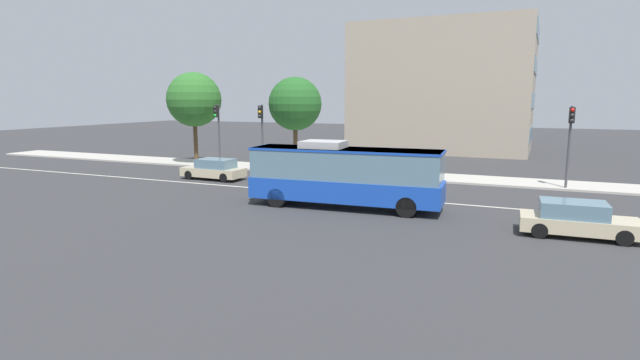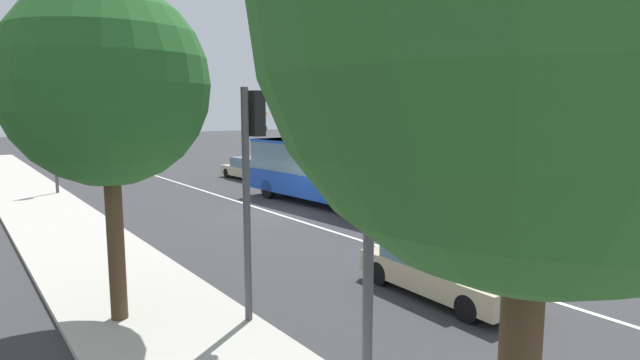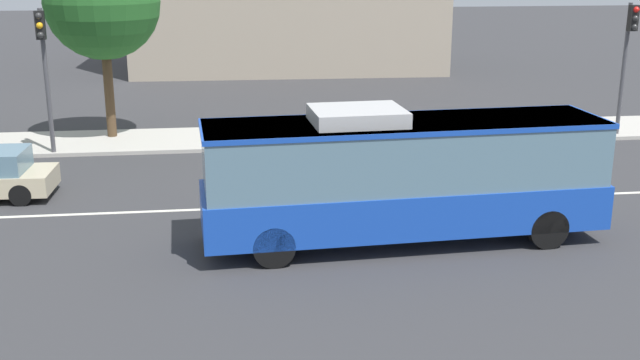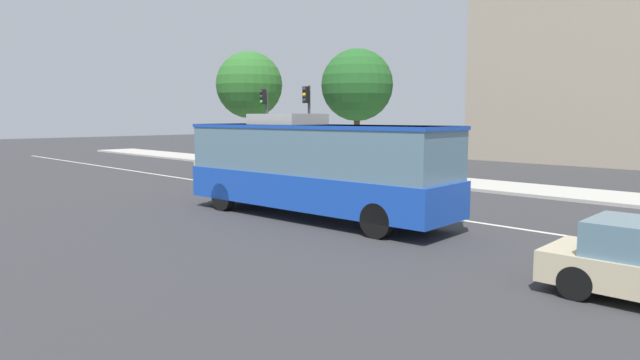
# 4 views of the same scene
# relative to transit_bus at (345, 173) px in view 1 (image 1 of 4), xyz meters

# --- Properties ---
(ground_plane) EXTENTS (160.00, 160.00, 0.00)m
(ground_plane) POSITION_rel_transit_bus_xyz_m (-0.35, 3.10, -1.81)
(ground_plane) COLOR #333335
(sidewalk_kerb) EXTENTS (80.00, 3.70, 0.14)m
(sidewalk_kerb) POSITION_rel_transit_bus_xyz_m (-0.35, 11.50, -1.74)
(sidewalk_kerb) COLOR #B2ADA3
(sidewalk_kerb) RESTS_ON ground_plane
(lane_centre_line) EXTENTS (76.00, 0.16, 0.01)m
(lane_centre_line) POSITION_rel_transit_bus_xyz_m (-0.35, 3.10, -1.80)
(lane_centre_line) COLOR silver
(lane_centre_line) RESTS_ON ground_plane
(transit_bus) EXTENTS (10.13, 3.06, 3.46)m
(transit_bus) POSITION_rel_transit_bus_xyz_m (0.00, 0.00, 0.00)
(transit_bus) COLOR #1947B7
(transit_bus) RESTS_ON ground_plane
(sedan_beige) EXTENTS (4.56, 1.95, 1.46)m
(sedan_beige) POSITION_rel_transit_bus_xyz_m (10.69, -1.46, -1.09)
(sedan_beige) COLOR #C6B793
(sedan_beige) RESTS_ON ground_plane
(sedan_beige_ahead) EXTENTS (4.56, 1.95, 1.46)m
(sedan_beige_ahead) POSITION_rel_transit_bus_xyz_m (-11.65, 4.99, -1.09)
(sedan_beige_ahead) COLOR #C6B793
(sedan_beige_ahead) RESTS_ON ground_plane
(traffic_light_near_corner) EXTENTS (0.34, 0.62, 5.20)m
(traffic_light_near_corner) POSITION_rel_transit_bus_xyz_m (-14.68, 9.98, 1.75)
(traffic_light_near_corner) COLOR #47474C
(traffic_light_near_corner) RESTS_ON ground_plane
(traffic_light_mid_block) EXTENTS (0.34, 0.62, 5.20)m
(traffic_light_mid_block) POSITION_rel_transit_bus_xyz_m (-10.47, 9.76, 1.75)
(traffic_light_mid_block) COLOR #47474C
(traffic_light_mid_block) RESTS_ON ground_plane
(traffic_light_far_corner) EXTENTS (0.33, 0.62, 5.20)m
(traffic_light_far_corner) POSITION_rel_transit_bus_xyz_m (11.01, 10.05, 1.75)
(traffic_light_far_corner) COLOR #47474C
(traffic_light_far_corner) RESTS_ON ground_plane
(street_tree_kerbside_left) EXTENTS (4.62, 4.62, 7.90)m
(street_tree_kerbside_left) POSITION_rel_transit_bus_xyz_m (-17.80, 11.14, 3.76)
(street_tree_kerbside_left) COLOR #4C3823
(street_tree_kerbside_left) RESTS_ON ground_plane
(street_tree_kerbside_centre) EXTENTS (4.28, 4.28, 7.39)m
(street_tree_kerbside_centre) POSITION_rel_transit_bus_xyz_m (-8.72, 12.19, 3.42)
(street_tree_kerbside_centre) COLOR #4C3823
(street_tree_kerbside_centre) RESTS_ON ground_plane
(office_block_background) EXTENTS (18.82, 12.68, 13.60)m
(office_block_background) POSITION_rel_transit_bus_xyz_m (-0.27, 32.12, 4.99)
(office_block_background) COLOR tan
(office_block_background) RESTS_ON ground_plane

